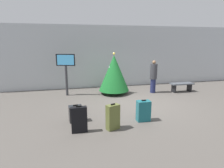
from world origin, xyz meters
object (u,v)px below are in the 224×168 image
object	(u,v)px
traveller_0	(153,76)
waiting_bench	(182,85)
holiday_tree	(114,73)
suitcase_1	(113,117)
suitcase_0	(143,111)
suitcase_3	(76,114)
flight_info_kiosk	(66,67)
suitcase_2	(79,120)

from	to	relation	value
traveller_0	waiting_bench	bearing A→B (deg)	-7.45
holiday_tree	suitcase_1	distance (m)	4.18
suitcase_0	suitcase_3	size ratio (longest dim) A/B	1.26
flight_info_kiosk	waiting_bench	world-z (taller)	flight_info_kiosk
suitcase_0	suitcase_1	distance (m)	1.22
traveller_0	holiday_tree	bearing A→B (deg)	171.65
waiting_bench	suitcase_3	bearing A→B (deg)	-155.39
suitcase_1	waiting_bench	bearing A→B (deg)	36.81
suitcase_1	flight_info_kiosk	bearing A→B (deg)	108.14
suitcase_2	suitcase_3	bearing A→B (deg)	95.04
suitcase_0	suitcase_3	xyz separation A→B (m)	(-2.25, 0.47, -0.08)
flight_info_kiosk	suitcase_1	world-z (taller)	flight_info_kiosk
suitcase_0	suitcase_3	world-z (taller)	suitcase_0
suitcase_0	suitcase_3	distance (m)	2.30
suitcase_2	waiting_bench	bearing A→B (deg)	31.33
flight_info_kiosk	suitcase_0	world-z (taller)	flight_info_kiosk
suitcase_0	holiday_tree	bearing A→B (deg)	92.31
suitcase_2	suitcase_0	bearing A→B (deg)	9.09
suitcase_3	suitcase_0	bearing A→B (deg)	-11.91
waiting_bench	suitcase_2	xyz separation A→B (m)	(-5.68, -3.46, 0.05)
waiting_bench	suitcase_0	world-z (taller)	suitcase_0
holiday_tree	suitcase_2	xyz separation A→B (m)	(-2.03, -3.97, -0.70)
suitcase_2	suitcase_1	bearing A→B (deg)	-1.71
flight_info_kiosk	suitcase_3	distance (m)	3.56
waiting_bench	suitcase_1	size ratio (longest dim) A/B	1.53
suitcase_1	suitcase_3	size ratio (longest dim) A/B	1.40
flight_info_kiosk	suitcase_2	size ratio (longest dim) A/B	2.50
traveller_0	flight_info_kiosk	bearing A→B (deg)	173.59
holiday_tree	suitcase_2	distance (m)	4.51
waiting_bench	traveller_0	world-z (taller)	traveller_0
suitcase_3	holiday_tree	bearing A→B (deg)	56.22
suitcase_2	flight_info_kiosk	bearing A→B (deg)	94.89
suitcase_1	suitcase_3	distance (m)	1.39
flight_info_kiosk	suitcase_0	distance (m)	4.71
holiday_tree	suitcase_3	world-z (taller)	holiday_tree
flight_info_kiosk	waiting_bench	xyz separation A→B (m)	(6.03, -0.71, -1.11)
suitcase_3	suitcase_2	bearing A→B (deg)	-84.96
suitcase_1	suitcase_2	xyz separation A→B (m)	(-1.02, 0.03, 0.00)
traveller_0	suitcase_2	world-z (taller)	traveller_0
holiday_tree	suitcase_3	xyz separation A→B (m)	(-2.10, -3.14, -0.82)
flight_info_kiosk	suitcase_3	world-z (taller)	flight_info_kiosk
flight_info_kiosk	suitcase_1	bearing A→B (deg)	-71.86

